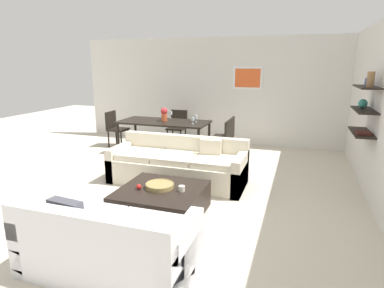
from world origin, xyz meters
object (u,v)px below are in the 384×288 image
(dining_chair_left_far, at_px, (115,126))
(centerpiece_vase, at_px, (164,114))
(dining_table, at_px, (164,124))
(dining_chair_right_near, at_px, (222,138))
(wine_glass_right_near, at_px, (193,119))
(loveseat_white, at_px, (108,245))
(candle_jar, at_px, (182,189))
(apple_on_coffee_table, at_px, (139,187))
(sofa_beige, at_px, (179,166))
(dining_chair_head, at_px, (178,125))
(wine_glass_head, at_px, (171,113))
(wine_glass_right_far, at_px, (196,117))
(decorative_bowl, at_px, (160,185))
(coffee_table, at_px, (161,202))
(dining_chair_right_far, at_px, (227,134))

(dining_chair_left_far, height_order, centerpiece_vase, centerpiece_vase)
(dining_table, relative_size, dining_chair_right_near, 2.35)
(dining_chair_right_near, relative_size, wine_glass_right_near, 5.94)
(wine_glass_right_near, bearing_deg, loveseat_white, -83.01)
(dining_table, height_order, centerpiece_vase, centerpiece_vase)
(dining_chair_left_far, bearing_deg, dining_chair_right_near, -8.52)
(candle_jar, distance_m, apple_on_coffee_table, 0.59)
(sofa_beige, bearing_deg, apple_on_coffee_table, -92.00)
(dining_chair_head, height_order, wine_glass_head, wine_glass_head)
(dining_chair_right_near, relative_size, wine_glass_head, 5.04)
(wine_glass_right_far, bearing_deg, candle_jar, -75.53)
(dining_table, bearing_deg, loveseat_white, -73.79)
(decorative_bowl, distance_m, apple_on_coffee_table, 0.28)
(wine_glass_right_far, bearing_deg, wine_glass_head, 157.99)
(sofa_beige, height_order, dining_table, sofa_beige)
(dining_chair_left_far, height_order, dining_chair_right_near, same)
(coffee_table, bearing_deg, candle_jar, 0.87)
(decorative_bowl, bearing_deg, dining_chair_head, 107.49)
(apple_on_coffee_table, relative_size, wine_glass_right_far, 0.43)
(dining_chair_head, distance_m, centerpiece_vase, 0.96)
(dining_chair_right_near, bearing_deg, dining_chair_left_far, 171.48)
(dining_chair_right_near, distance_m, wine_glass_right_far, 0.85)
(coffee_table, height_order, wine_glass_head, wine_glass_head)
(apple_on_coffee_table, xyz_separation_m, dining_table, (-0.98, 3.13, 0.27))
(loveseat_white, height_order, decorative_bowl, loveseat_white)
(candle_jar, bearing_deg, loveseat_white, -102.17)
(loveseat_white, relative_size, dining_chair_head, 1.92)
(dining_table, distance_m, dining_chair_right_near, 1.47)
(sofa_beige, height_order, dining_chair_right_near, dining_chair_right_near)
(dining_chair_right_near, distance_m, centerpiece_vase, 1.52)
(candle_jar, distance_m, dining_chair_right_far, 3.23)
(sofa_beige, xyz_separation_m, wine_glass_right_far, (-0.28, 1.87, 0.57))
(apple_on_coffee_table, xyz_separation_m, dining_chair_right_far, (0.47, 3.35, 0.09))
(coffee_table, distance_m, wine_glass_head, 3.72)
(dining_chair_head, height_order, wine_glass_right_near, wine_glass_right_near)
(dining_chair_right_far, xyz_separation_m, wine_glass_right_far, (-0.70, -0.10, 0.36))
(loveseat_white, distance_m, decorative_bowl, 1.37)
(wine_glass_right_far, bearing_deg, dining_chair_right_far, 7.94)
(wine_glass_right_far, xyz_separation_m, wine_glass_right_near, (0.00, -0.24, -0.01))
(coffee_table, relative_size, candle_jar, 13.12)
(dining_table, xyz_separation_m, wine_glass_right_far, (0.75, 0.12, 0.18))
(coffee_table, height_order, dining_table, dining_table)
(candle_jar, xyz_separation_m, apple_on_coffee_table, (-0.58, -0.12, -0.00))
(coffee_table, xyz_separation_m, wine_glass_right_near, (-0.51, 2.90, 0.66))
(decorative_bowl, relative_size, wine_glass_right_near, 2.67)
(sofa_beige, relative_size, candle_jar, 27.44)
(dining_chair_right_near, distance_m, dining_chair_right_far, 0.43)
(dining_chair_right_near, bearing_deg, candle_jar, -87.73)
(dining_chair_head, bearing_deg, dining_chair_left_far, -155.05)
(wine_glass_right_far, bearing_deg, sofa_beige, -81.49)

